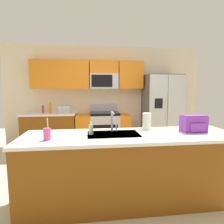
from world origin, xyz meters
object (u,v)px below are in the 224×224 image
object	(u,v)px
pepper_mill	(43,109)
soap_dispenser	(91,129)
refrigerator	(161,111)
paper_towel_roll	(147,121)
sink_faucet	(113,120)
range_oven	(103,130)
backpack	(194,123)
toaster	(64,109)
bottle_orange	(50,108)
drink_cup_pink	(47,134)

from	to	relation	value
pepper_mill	soap_dispenser	xyz separation A→B (m)	(1.14, -2.34, -0.03)
refrigerator	soap_dispenser	xyz separation A→B (m)	(-1.86, -2.27, 0.04)
refrigerator	paper_towel_roll	distance (m)	2.31
pepper_mill	sink_faucet	bearing A→B (deg)	-56.89
range_oven	backpack	bearing A→B (deg)	-65.53
toaster	sink_faucet	bearing A→B (deg)	-66.86
range_oven	bottle_orange	size ratio (longest dim) A/B	5.16
pepper_mill	backpack	distance (m)	3.47
toaster	refrigerator	bearing A→B (deg)	-0.45
refrigerator	paper_towel_roll	bearing A→B (deg)	-116.99
pepper_mill	bottle_orange	bearing A→B (deg)	8.14
drink_cup_pink	soap_dispenser	world-z (taller)	drink_cup_pink
bottle_orange	drink_cup_pink	bearing A→B (deg)	-79.70
range_oven	drink_cup_pink	xyz separation A→B (m)	(-0.84, -2.55, 0.53)
refrigerator	drink_cup_pink	xyz separation A→B (m)	(-2.37, -2.48, 0.05)
range_oven	pepper_mill	size ratio (longest dim) A/B	7.06
range_oven	refrigerator	size ratio (longest dim) A/B	0.74
refrigerator	drink_cup_pink	world-z (taller)	refrigerator
refrigerator	pepper_mill	xyz separation A→B (m)	(-3.00, 0.07, 0.07)
sink_faucet	paper_towel_roll	bearing A→B (deg)	9.27
paper_towel_roll	soap_dispenser	bearing A→B (deg)	-165.08
pepper_mill	paper_towel_roll	world-z (taller)	paper_towel_roll
paper_towel_roll	backpack	size ratio (longest dim) A/B	0.75
paper_towel_roll	bottle_orange	bearing A→B (deg)	129.86
refrigerator	pepper_mill	world-z (taller)	refrigerator
pepper_mill	bottle_orange	xyz separation A→B (m)	(0.16, 0.02, 0.04)
soap_dispenser	range_oven	bearing A→B (deg)	81.87
paper_towel_roll	backpack	bearing A→B (deg)	-21.55
sink_faucet	bottle_orange	bearing A→B (deg)	119.76
drink_cup_pink	soap_dispenser	distance (m)	0.55
range_oven	paper_towel_roll	xyz separation A→B (m)	(0.48, -2.12, 0.58)
toaster	sink_faucet	size ratio (longest dim) A/B	0.99
toaster	soap_dispenser	xyz separation A→B (m)	(0.62, -2.29, -0.02)
bottle_orange	drink_cup_pink	xyz separation A→B (m)	(0.47, -2.57, -0.06)
paper_towel_roll	sink_faucet	bearing A→B (deg)	-170.73
paper_towel_roll	backpack	xyz separation A→B (m)	(0.59, -0.23, -0.00)
drink_cup_pink	pepper_mill	bearing A→B (deg)	103.92
refrigerator	pepper_mill	size ratio (longest dim) A/B	9.60
soap_dispenser	paper_towel_roll	world-z (taller)	paper_towel_roll
pepper_mill	backpack	xyz separation A→B (m)	(2.55, -2.36, 0.02)
pepper_mill	paper_towel_roll	distance (m)	2.89
range_oven	sink_faucet	size ratio (longest dim) A/B	4.82
refrigerator	bottle_orange	bearing A→B (deg)	178.12
soap_dispenser	refrigerator	bearing A→B (deg)	50.65
toaster	pepper_mill	size ratio (longest dim) A/B	1.45
bottle_orange	range_oven	bearing A→B (deg)	-0.92
pepper_mill	backpack	size ratio (longest dim) A/B	0.60
soap_dispenser	backpack	bearing A→B (deg)	-0.66
toaster	bottle_orange	size ratio (longest dim) A/B	1.06
refrigerator	sink_faucet	world-z (taller)	refrigerator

